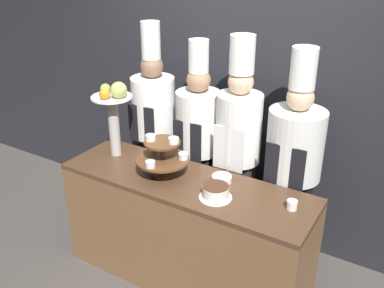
% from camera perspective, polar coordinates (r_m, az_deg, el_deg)
% --- Properties ---
extents(wall_back, '(10.00, 0.06, 2.80)m').
position_cam_1_polar(wall_back, '(3.59, 6.69, 8.41)').
color(wall_back, '#232328').
rests_on(wall_back, ground_plane).
extents(buffet_counter, '(1.89, 0.58, 0.89)m').
position_cam_1_polar(buffet_counter, '(3.31, -0.92, -11.58)').
color(buffet_counter, brown).
rests_on(buffet_counter, ground_plane).
extents(tiered_stand, '(0.39, 0.39, 0.31)m').
position_cam_1_polar(tiered_stand, '(3.08, -3.95, -1.53)').
color(tiered_stand, brown).
rests_on(tiered_stand, buffet_counter).
extents(fruit_pedestal, '(0.31, 0.31, 0.61)m').
position_cam_1_polar(fruit_pedestal, '(3.33, -10.40, 4.90)').
color(fruit_pedestal, '#B2ADA8').
rests_on(fruit_pedestal, buffet_counter).
extents(cake_round, '(0.22, 0.22, 0.10)m').
position_cam_1_polar(cake_round, '(2.85, 3.16, -6.41)').
color(cake_round, white).
rests_on(cake_round, buffet_counter).
extents(cup_white, '(0.07, 0.07, 0.06)m').
position_cam_1_polar(cup_white, '(2.81, 13.18, -7.90)').
color(cup_white, white).
rests_on(cup_white, buffet_counter).
extents(serving_bowl_far, '(0.14, 0.14, 0.15)m').
position_cam_1_polar(serving_bowl_far, '(3.05, 3.99, -4.63)').
color(serving_bowl_far, white).
rests_on(serving_bowl_far, buffet_counter).
extents(chef_left, '(0.37, 0.37, 1.88)m').
position_cam_1_polar(chef_left, '(3.72, -5.08, 2.48)').
color(chef_left, '#38332D').
rests_on(chef_left, ground_plane).
extents(chef_center_left, '(0.36, 0.36, 1.78)m').
position_cam_1_polar(chef_center_left, '(3.51, 0.81, 0.47)').
color(chef_center_left, '#28282D').
rests_on(chef_center_left, ground_plane).
extents(chef_center_right, '(0.35, 0.35, 1.85)m').
position_cam_1_polar(chef_center_right, '(3.34, 6.11, -0.06)').
color(chef_center_right, '#38332D').
rests_on(chef_center_right, ground_plane).
extents(chef_right, '(0.41, 0.41, 1.82)m').
position_cam_1_polar(chef_right, '(3.22, 13.29, -2.63)').
color(chef_right, black).
rests_on(chef_right, ground_plane).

